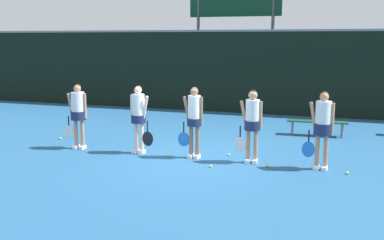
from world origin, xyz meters
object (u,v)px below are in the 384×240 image
(player_1, at_px, (139,114))
(tennis_ball_2, at_px, (267,166))
(tennis_ball_5, at_px, (211,166))
(player_3, at_px, (252,120))
(tennis_ball_0, at_px, (60,138))
(player_2, at_px, (194,117))
(tennis_ball_6, at_px, (66,136))
(player_4, at_px, (323,124))
(tennis_ball_1, at_px, (347,173))
(tennis_ball_3, at_px, (229,155))
(bench_courtside, at_px, (317,123))
(scoreboard, at_px, (235,6))
(tennis_ball_4, at_px, (167,156))
(player_0, at_px, (78,111))

(player_1, distance_m, tennis_ball_2, 3.56)
(player_1, xyz_separation_m, tennis_ball_5, (2.16, -0.73, -1.01))
(player_3, xyz_separation_m, tennis_ball_0, (-5.88, 0.68, -1.02))
(player_2, xyz_separation_m, tennis_ball_6, (-4.45, 1.01, -1.02))
(tennis_ball_0, bearing_deg, player_3, -6.62)
(player_4, relative_size, tennis_ball_1, 27.41)
(tennis_ball_5, height_order, tennis_ball_6, tennis_ball_6)
(tennis_ball_3, bearing_deg, bench_courtside, 58.27)
(scoreboard, bearing_deg, tennis_ball_3, -77.53)
(player_2, height_order, tennis_ball_2, player_2)
(player_2, relative_size, tennis_ball_0, 25.34)
(bench_courtside, xyz_separation_m, player_2, (-2.80, -3.67, 0.66))
(tennis_ball_0, relative_size, tennis_ball_4, 1.07)
(tennis_ball_0, bearing_deg, player_0, -33.77)
(player_1, distance_m, player_4, 4.59)
(tennis_ball_0, xyz_separation_m, tennis_ball_1, (8.09, -0.96, -0.00))
(scoreboard, height_order, bench_courtside, scoreboard)
(bench_courtside, height_order, player_3, player_3)
(tennis_ball_0, distance_m, tennis_ball_6, 0.32)
(tennis_ball_1, distance_m, tennis_ball_6, 8.22)
(player_2, bearing_deg, tennis_ball_2, -5.18)
(scoreboard, height_order, tennis_ball_6, scoreboard)
(tennis_ball_3, distance_m, tennis_ball_6, 5.28)
(tennis_ball_1, xyz_separation_m, tennis_ball_2, (-1.78, -0.00, 0.00))
(scoreboard, relative_size, player_4, 3.09)
(tennis_ball_0, bearing_deg, tennis_ball_6, 95.67)
(tennis_ball_3, xyz_separation_m, tennis_ball_6, (-5.25, 0.57, 0.00))
(tennis_ball_3, relative_size, tennis_ball_4, 0.99)
(bench_courtside, bearing_deg, scoreboard, 123.82)
(bench_courtside, relative_size, player_2, 1.02)
(player_4, distance_m, tennis_ball_6, 7.68)
(tennis_ball_4, bearing_deg, player_3, 4.38)
(player_0, relative_size, tennis_ball_5, 26.88)
(tennis_ball_1, distance_m, tennis_ball_5, 3.05)
(bench_courtside, height_order, tennis_ball_4, bench_courtside)
(bench_courtside, height_order, tennis_ball_2, bench_courtside)
(tennis_ball_3, bearing_deg, player_4, -12.11)
(tennis_ball_2, bearing_deg, tennis_ball_3, 146.97)
(player_0, height_order, tennis_ball_0, player_0)
(tennis_ball_0, bearing_deg, tennis_ball_5, -15.74)
(player_4, xyz_separation_m, tennis_ball_1, (0.59, -0.21, -1.04))
(tennis_ball_1, distance_m, tennis_ball_4, 4.33)
(tennis_ball_0, bearing_deg, player_1, -13.53)
(tennis_ball_4, bearing_deg, bench_courtside, 47.88)
(scoreboard, relative_size, player_3, 3.14)
(player_0, height_order, tennis_ball_6, player_0)
(player_4, bearing_deg, tennis_ball_5, -156.69)
(tennis_ball_5, bearing_deg, tennis_ball_3, 82.89)
(tennis_ball_1, relative_size, tennis_ball_3, 1.01)
(player_0, xyz_separation_m, player_3, (4.73, 0.09, 0.01))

